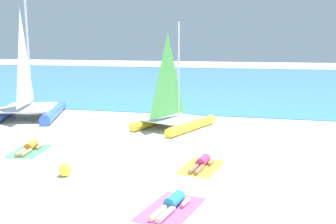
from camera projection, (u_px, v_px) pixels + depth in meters
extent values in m
plane|color=silver|center=(192.00, 117.00, 20.39)|extent=(120.00, 120.00, 0.00)
cube|color=teal|center=(228.00, 80.00, 40.02)|extent=(120.00, 40.00, 0.05)
cylinder|color=yellow|center=(157.00, 121.00, 18.45)|extent=(1.73, 3.59, 0.42)
cylinder|color=yellow|center=(192.00, 126.00, 17.36)|extent=(1.73, 3.59, 0.42)
cube|color=silver|center=(172.00, 119.00, 17.72)|extent=(2.65, 2.90, 0.05)
cylinder|color=silver|center=(179.00, 71.00, 17.76)|extent=(0.09, 0.09, 4.39)
pyramid|color=#4CA54C|center=(168.00, 75.00, 17.08)|extent=(0.75, 1.82, 3.68)
cylinder|color=blue|center=(5.00, 113.00, 20.16)|extent=(2.10, 4.62, 0.54)
cylinder|color=blue|center=(54.00, 112.00, 20.40)|extent=(2.10, 4.62, 0.54)
cube|color=silver|center=(28.00, 107.00, 20.01)|extent=(3.35, 3.68, 0.07)
cylinder|color=silver|center=(28.00, 53.00, 20.18)|extent=(0.11, 0.11, 5.62)
pyramid|color=white|center=(23.00, 57.00, 19.12)|extent=(0.90, 2.35, 4.72)
cube|color=#4CB266|center=(29.00, 151.00, 14.03)|extent=(1.42, 2.06, 0.01)
cylinder|color=orange|center=(31.00, 145.00, 14.20)|extent=(0.40, 0.66, 0.30)
sphere|color=tan|center=(36.00, 143.00, 14.60)|extent=(0.22, 0.22, 0.22)
cylinder|color=tan|center=(21.00, 152.00, 13.58)|extent=(0.27, 0.79, 0.14)
cylinder|color=tan|center=(26.00, 153.00, 13.57)|extent=(0.27, 0.79, 0.14)
cylinder|color=tan|center=(27.00, 147.00, 14.38)|extent=(0.18, 0.46, 0.10)
cylinder|color=tan|center=(39.00, 147.00, 14.35)|extent=(0.18, 0.46, 0.10)
cube|color=#D84C99|center=(171.00, 209.00, 9.15)|extent=(1.47, 2.09, 0.01)
cylinder|color=#268CCC|center=(174.00, 200.00, 9.30)|extent=(0.42, 0.67, 0.30)
sphere|color=beige|center=(181.00, 194.00, 9.66)|extent=(0.22, 0.22, 0.22)
cylinder|color=beige|center=(159.00, 213.00, 8.77)|extent=(0.30, 0.79, 0.14)
cylinder|color=beige|center=(166.00, 214.00, 8.70)|extent=(0.30, 0.79, 0.14)
cylinder|color=beige|center=(169.00, 199.00, 9.54)|extent=(0.19, 0.46, 0.10)
cylinder|color=beige|center=(185.00, 203.00, 9.35)|extent=(0.19, 0.46, 0.10)
cube|color=yellow|center=(201.00, 167.00, 12.23)|extent=(1.38, 2.04, 0.01)
cylinder|color=#D83372|center=(203.00, 161.00, 12.38)|extent=(0.39, 0.66, 0.30)
sphere|color=#8C6647|center=(207.00, 157.00, 12.75)|extent=(0.22, 0.22, 0.22)
cylinder|color=#8C6647|center=(194.00, 169.00, 11.84)|extent=(0.26, 0.79, 0.14)
cylinder|color=#8C6647|center=(199.00, 169.00, 11.77)|extent=(0.26, 0.79, 0.14)
cylinder|color=#8C6647|center=(198.00, 161.00, 12.62)|extent=(0.17, 0.46, 0.10)
cylinder|color=#8C6647|center=(211.00, 163.00, 12.45)|extent=(0.17, 0.46, 0.10)
sphere|color=yellow|center=(65.00, 170.00, 11.38)|extent=(0.39, 0.39, 0.39)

